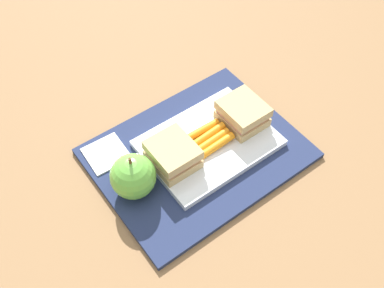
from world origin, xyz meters
TOP-DOWN VIEW (x-y plane):
  - ground_plane at (0.00, 0.00)m, footprint 2.40×2.40m
  - lunchbag_mat at (0.00, 0.00)m, footprint 0.36×0.28m
  - food_tray at (-0.03, 0.00)m, footprint 0.23×0.17m
  - sandwich_half_left at (-0.10, 0.00)m, footprint 0.07×0.08m
  - sandwich_half_right at (0.05, 0.00)m, footprint 0.07×0.08m
  - carrot_sticks_bundle at (-0.03, 0.00)m, footprint 0.08×0.06m
  - apple at (0.13, 0.00)m, footprint 0.08×0.08m
  - paper_napkin at (0.14, -0.09)m, footprint 0.07×0.07m

SIDE VIEW (x-z plane):
  - ground_plane at x=0.00m, z-range 0.00..0.00m
  - lunchbag_mat at x=0.00m, z-range 0.00..0.01m
  - paper_napkin at x=0.14m, z-range 0.01..0.01m
  - food_tray at x=-0.03m, z-range 0.01..0.02m
  - carrot_sticks_bundle at x=-0.03m, z-range 0.02..0.04m
  - sandwich_half_left at x=-0.10m, z-range 0.02..0.07m
  - sandwich_half_right at x=0.05m, z-range 0.02..0.07m
  - apple at x=0.13m, z-range 0.00..0.09m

